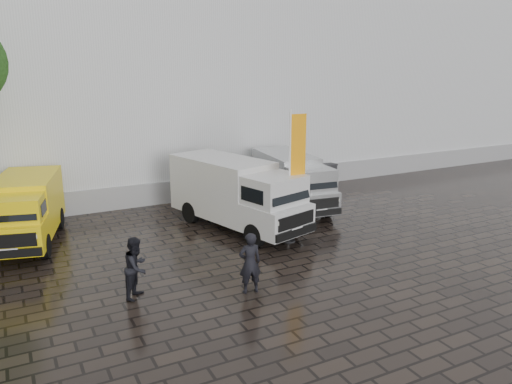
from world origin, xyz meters
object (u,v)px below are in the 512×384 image
at_px(van_white, 237,195).
at_px(van_yellow, 25,212).
at_px(van_silver, 293,182).
at_px(person_front, 250,263).
at_px(person_tent, 136,267).
at_px(wheelie_bin, 328,174).
at_px(flagpole, 294,169).

bearing_deg(van_white, van_yellow, 149.76).
xyz_separation_m(van_silver, person_front, (-5.35, -6.61, -0.28)).
bearing_deg(van_yellow, person_tent, -53.55).
xyz_separation_m(wheelie_bin, person_front, (-9.23, -9.40, 0.31)).
bearing_deg(van_white, wheelie_bin, 14.51).
relative_size(van_white, wheelie_bin, 5.38).
relative_size(van_yellow, van_silver, 0.93).
relative_size(wheelie_bin, person_front, 0.65).
distance_m(van_silver, flagpole, 4.40).
height_order(van_yellow, wheelie_bin, van_yellow).
bearing_deg(flagpole, person_tent, -162.77).
relative_size(van_yellow, wheelie_bin, 4.41).
bearing_deg(wheelie_bin, flagpole, -127.82).
distance_m(van_silver, wheelie_bin, 4.81).
height_order(flagpole, person_front, flagpole).
height_order(flagpole, person_tent, flagpole).
bearing_deg(van_yellow, van_silver, 11.72).
height_order(van_yellow, van_silver, van_silver).
bearing_deg(van_white, van_silver, 7.48).
relative_size(van_yellow, flagpole, 1.05).
distance_m(flagpole, person_front, 4.77).
bearing_deg(van_yellow, flagpole, -11.14).
xyz_separation_m(van_yellow, person_tent, (2.42, -5.89, -0.29)).
xyz_separation_m(van_silver, person_tent, (-8.20, -5.45, -0.30)).
relative_size(flagpole, person_tent, 2.75).
distance_m(wheelie_bin, person_tent, 14.63).
height_order(wheelie_bin, person_front, person_front).
bearing_deg(person_front, van_white, -102.66).
distance_m(van_silver, person_tent, 9.85).
xyz_separation_m(van_yellow, person_front, (5.27, -7.05, -0.27)).
relative_size(van_white, flagpole, 1.29).
xyz_separation_m(person_front, person_tent, (-2.85, 1.16, -0.02)).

